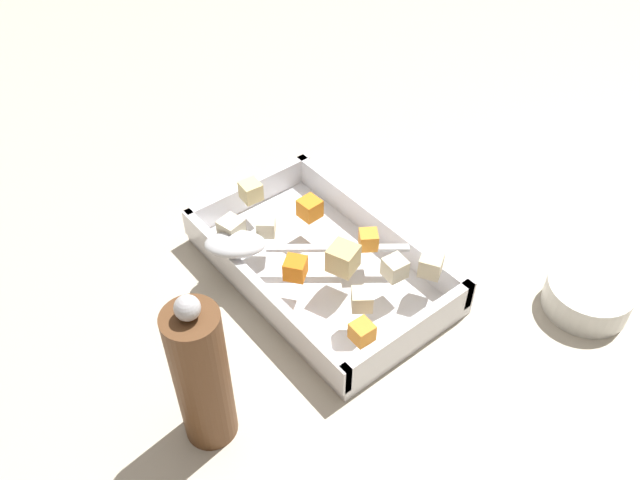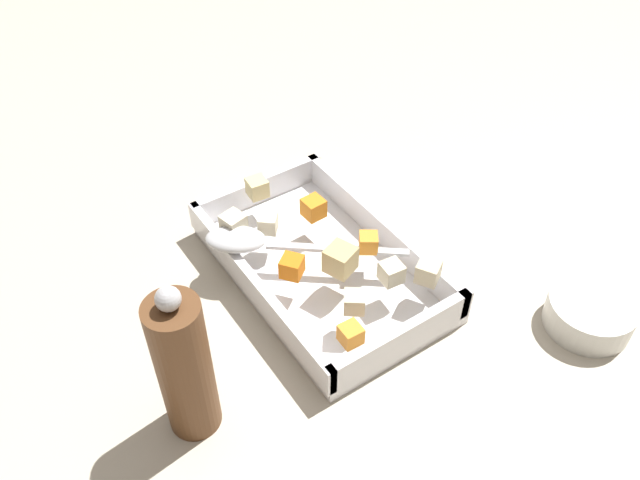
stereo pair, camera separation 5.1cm
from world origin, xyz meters
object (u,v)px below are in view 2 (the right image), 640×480
object	(u,v)px
baking_dish	(320,267)
serving_spoon	(247,240)
pepper_mill	(184,367)
small_prep_bowl	(590,313)

from	to	relation	value
baking_dish	serving_spoon	distance (m)	0.10
serving_spoon	pepper_mill	size ratio (longest dim) A/B	1.05
small_prep_bowl	pepper_mill	bearing A→B (deg)	-108.02
baking_dish	pepper_mill	world-z (taller)	pepper_mill
serving_spoon	pepper_mill	distance (m)	0.22
baking_dish	pepper_mill	xyz separation A→B (m)	(0.10, -0.23, 0.08)
pepper_mill	small_prep_bowl	size ratio (longest dim) A/B	1.98
baking_dish	small_prep_bowl	distance (m)	0.34
baking_dish	serving_spoon	size ratio (longest dim) A/B	1.54
serving_spoon	small_prep_bowl	xyz separation A→B (m)	(0.30, 0.30, -0.04)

